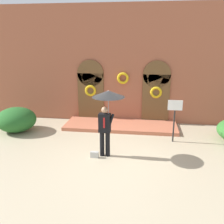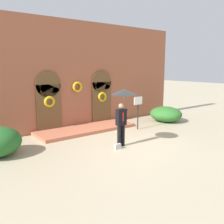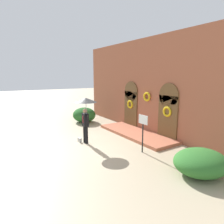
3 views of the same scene
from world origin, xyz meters
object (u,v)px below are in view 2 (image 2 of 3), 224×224
(handbag, at_px, (118,147))
(shrub_right, at_px, (166,114))
(sign_post, at_px, (138,108))
(person_with_umbrella, at_px, (123,100))

(handbag, height_order, shrub_right, shrub_right)
(handbag, relative_size, sign_post, 0.16)
(person_with_umbrella, bearing_deg, handbag, -155.40)
(handbag, bearing_deg, sign_post, 33.94)
(person_with_umbrella, relative_size, shrub_right, 1.19)
(person_with_umbrella, bearing_deg, sign_post, 34.13)
(shrub_right, bearing_deg, sign_post, -172.30)
(person_with_umbrella, height_order, sign_post, person_with_umbrella)
(sign_post, bearing_deg, person_with_umbrella, -145.87)
(sign_post, xyz_separation_m, shrub_right, (2.66, 0.36, -0.72))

